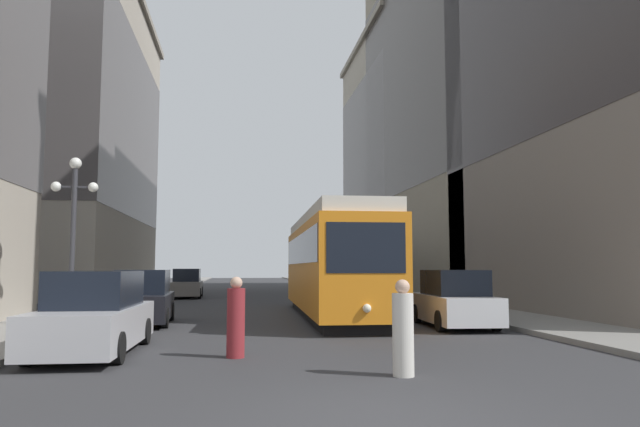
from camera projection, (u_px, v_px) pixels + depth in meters
name	position (u px, v px, depth m)	size (l,w,h in m)	color
ground_plane	(387.00, 419.00, 7.33)	(200.00, 200.00, 0.00)	#303033
sidewalk_left	(159.00, 291.00, 45.65)	(3.15, 120.00, 0.15)	gray
sidewalk_right	(356.00, 290.00, 47.87)	(3.15, 120.00, 0.15)	gray
streetcar	(332.00, 262.00, 22.69)	(3.00, 13.99, 3.89)	black
transit_bus	(359.00, 267.00, 36.44)	(2.86, 12.56, 3.45)	black
parked_car_left_near	(187.00, 284.00, 36.84)	(1.97, 4.96, 1.82)	black
parked_car_left_mid	(95.00, 315.00, 12.92)	(1.96, 4.95, 1.82)	black
parked_car_right_far	(454.00, 300.00, 18.67)	(2.09, 4.58, 1.82)	black
parked_car_left_far	(143.00, 299.00, 19.54)	(2.03, 4.46, 1.82)	black
pedestrian_crossing_near	(403.00, 331.00, 10.25)	(0.38, 0.38, 1.69)	beige
pedestrian_crossing_far	(236.00, 320.00, 12.34)	(0.38, 0.38, 1.70)	maroon
lamp_post_left_near	(74.00, 213.00, 17.94)	(1.41, 0.36, 5.16)	#333338
building_left_corner	(41.00, 135.00, 42.59)	(14.08, 24.04, 22.48)	#A89E8E
building_right_corner	(485.00, 86.00, 42.18)	(13.17, 22.72, 29.08)	gray
building_right_midblock	(439.00, 162.00, 55.53)	(15.81, 18.32, 23.29)	#B2A893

